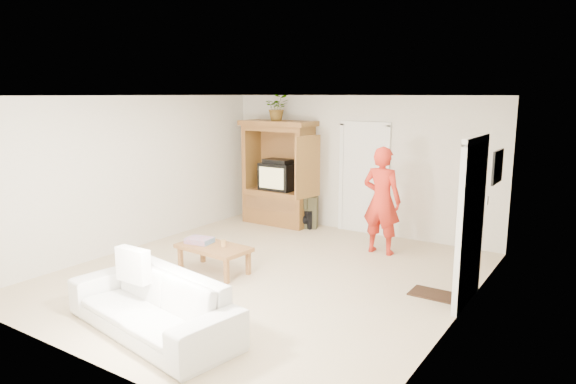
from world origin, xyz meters
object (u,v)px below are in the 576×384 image
at_px(man, 382,200).
at_px(coffee_table, 214,249).
at_px(armoire, 279,180).
at_px(sofa, 152,304).

relative_size(man, coffee_table, 1.58).
height_order(armoire, man, armoire).
xyz_separation_m(man, sofa, (-0.96, -4.12, -0.57)).
distance_m(armoire, sofa, 5.13).
height_order(man, coffee_table, man).
height_order(armoire, sofa, armoire).
bearing_deg(sofa, armoire, 117.70).
relative_size(armoire, coffee_table, 1.85).
height_order(sofa, coffee_table, sofa).
distance_m(armoire, man, 2.64).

